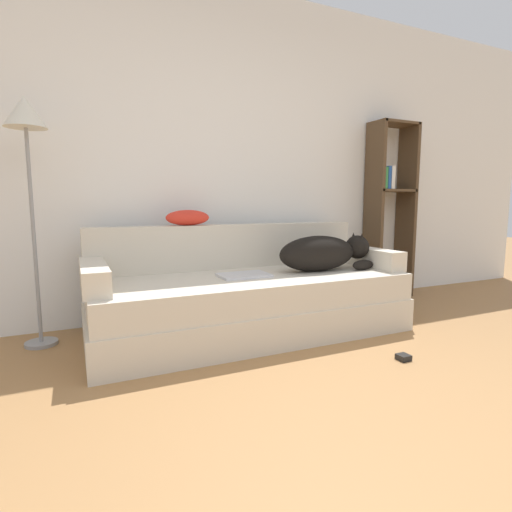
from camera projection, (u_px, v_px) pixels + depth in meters
name	position (u px, v px, depth m)	size (l,w,h in m)	color
ground_plane	(479.00, 508.00, 1.24)	(20.00, 20.00, 0.00)	#9E7042
wall_back	(213.00, 154.00, 3.33)	(7.72, 0.06, 2.70)	white
couch	(250.00, 304.00, 2.89)	(2.24, 0.93, 0.43)	beige
couch_backrest	(231.00, 246.00, 3.20)	(2.20, 0.15, 0.34)	beige
couch_arm_left	(94.00, 276.00, 2.42)	(0.15, 0.74, 0.15)	beige
couch_arm_right	(366.00, 257.00, 3.28)	(0.15, 0.74, 0.15)	beige
dog	(324.00, 253.00, 3.04)	(0.79, 0.26, 0.28)	black
laptop	(244.00, 275.00, 2.81)	(0.35, 0.25, 0.02)	silver
throw_pillow	(188.00, 218.00, 3.03)	(0.34, 0.14, 0.12)	red
bookshelf	(390.00, 201.00, 3.95)	(0.46, 0.26, 1.72)	#4C3823
floor_lamp	(26.00, 137.00, 2.49)	(0.25, 0.25, 1.60)	gray
power_adapter	(403.00, 357.00, 2.40)	(0.07, 0.07, 0.03)	black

